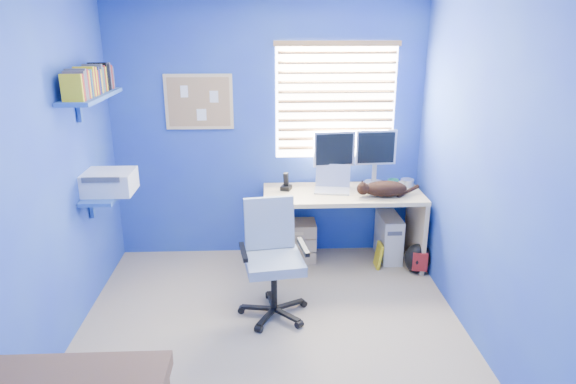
{
  "coord_description": "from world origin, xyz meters",
  "views": [
    {
      "loc": [
        -0.03,
        -3.31,
        2.27
      ],
      "look_at": [
        0.15,
        0.65,
        0.95
      ],
      "focal_mm": 32.0,
      "sensor_mm": 36.0,
      "label": 1
    }
  ],
  "objects_px": {
    "laptop": "(332,180)",
    "office_chair": "(273,273)",
    "desk": "(342,228)",
    "cat": "(385,189)",
    "tower_pc": "(389,237)"
  },
  "relations": [
    {
      "from": "laptop",
      "to": "office_chair",
      "type": "bearing_deg",
      "value": -113.23
    },
    {
      "from": "desk",
      "to": "office_chair",
      "type": "height_order",
      "value": "office_chair"
    },
    {
      "from": "desk",
      "to": "office_chair",
      "type": "xyz_separation_m",
      "value": [
        -0.68,
        -0.87,
        -0.02
      ]
    },
    {
      "from": "cat",
      "to": "tower_pc",
      "type": "relative_size",
      "value": 0.9
    },
    {
      "from": "laptop",
      "to": "cat",
      "type": "bearing_deg",
      "value": -9.97
    },
    {
      "from": "desk",
      "to": "laptop",
      "type": "relative_size",
      "value": 4.53
    },
    {
      "from": "cat",
      "to": "tower_pc",
      "type": "bearing_deg",
      "value": 56.76
    },
    {
      "from": "tower_pc",
      "to": "desk",
      "type": "bearing_deg",
      "value": -169.19
    },
    {
      "from": "office_chair",
      "to": "tower_pc",
      "type": "bearing_deg",
      "value": 39.59
    },
    {
      "from": "tower_pc",
      "to": "laptop",
      "type": "bearing_deg",
      "value": -174.13
    },
    {
      "from": "tower_pc",
      "to": "office_chair",
      "type": "xyz_separation_m",
      "value": [
        -1.17,
        -0.97,
        0.12
      ]
    },
    {
      "from": "desk",
      "to": "laptop",
      "type": "xyz_separation_m",
      "value": [
        -0.1,
        0.03,
        0.48
      ]
    },
    {
      "from": "desk",
      "to": "tower_pc",
      "type": "xyz_separation_m",
      "value": [
        0.49,
        0.1,
        -0.14
      ]
    },
    {
      "from": "desk",
      "to": "cat",
      "type": "height_order",
      "value": "cat"
    },
    {
      "from": "laptop",
      "to": "office_chair",
      "type": "xyz_separation_m",
      "value": [
        -0.58,
        -0.9,
        -0.5
      ]
    }
  ]
}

